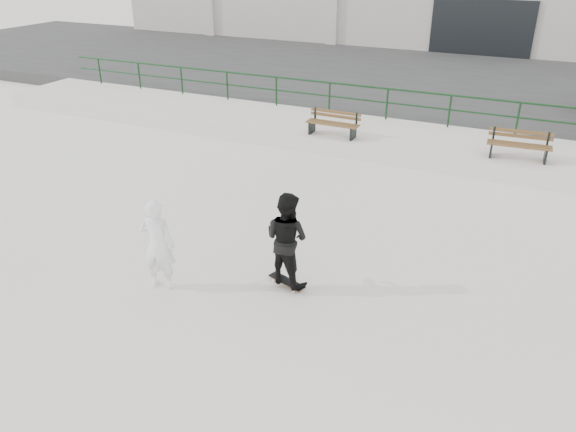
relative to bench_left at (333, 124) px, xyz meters
The scene contains 9 objects.
ground 8.72m from the bench_left, 76.97° to the right, with size 120.00×120.00×0.00m, color beige.
ledge 2.30m from the bench_left, 28.05° to the left, with size 30.00×3.00×0.50m, color silver.
parking_strip 9.76m from the bench_left, 78.41° to the left, with size 60.00×14.00×0.50m, color #333333.
railing 3.08m from the bench_left, 50.13° to the left, with size 28.00×0.06×1.03m.
bench_left is the anchor object (origin of this frame).
bench_right 5.20m from the bench_left, ahead, with size 1.66×0.58×0.75m.
skateboard 7.56m from the bench_left, 75.33° to the right, with size 0.80×0.44×0.09m.
standing_skater 7.52m from the bench_left, 75.33° to the right, with size 0.86×0.67×1.77m, color black.
seated_skater 8.29m from the bench_left, 91.13° to the right, with size 0.64×0.42×1.76m, color white.
Camera 1 is at (3.71, -6.78, 5.76)m, focal length 35.00 mm.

